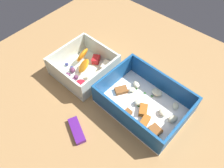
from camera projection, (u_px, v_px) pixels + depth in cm
name	position (u px, v px, depth cm)	size (l,w,h in cm)	color
table_surface	(106.00, 89.00, 61.23)	(80.00, 80.00, 2.00)	#9E7547
pasta_container	(144.00, 103.00, 54.70)	(22.50, 16.81, 6.75)	white
fruit_bowl	(85.00, 67.00, 61.98)	(15.36, 15.58, 6.48)	silver
candy_bar	(77.00, 130.00, 51.63)	(7.00, 2.40, 1.20)	#51197A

